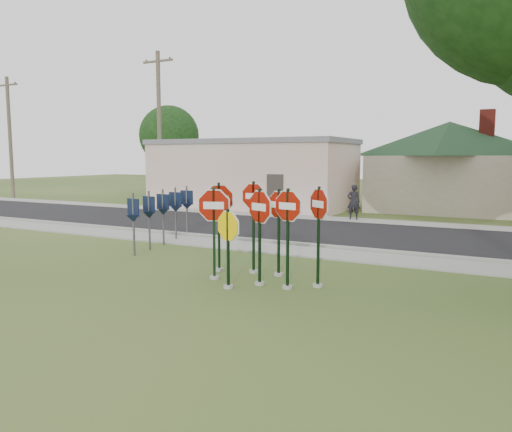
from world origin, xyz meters
The scene contains 20 objects.
ground centered at (0.00, 0.00, 0.00)m, with size 120.00×120.00×0.00m, color #31511E.
sidewalk_near centered at (0.00, 5.50, 0.03)m, with size 60.00×1.60×0.06m, color gray.
road centered at (0.00, 10.00, 0.02)m, with size 60.00×7.00×0.04m, color black.
sidewalk_far centered at (0.00, 14.30, 0.03)m, with size 60.00×1.60×0.06m, color gray.
curb centered at (0.00, 6.50, 0.07)m, with size 60.00×0.20×0.14m, color gray.
stop_sign_center centered at (0.22, 1.09, 1.55)m, with size 1.04×0.45×2.49m.
stop_sign_yellow centered at (-0.31, 0.48, 1.17)m, with size 0.98×0.31×2.01m.
stop_sign_left centered at (-1.09, 1.09, 1.55)m, with size 1.10×0.40×2.49m.
stop_sign_right centered at (0.97, 1.08, 1.54)m, with size 1.01×0.24×2.50m.
stop_sign_back_right centered at (0.22, 2.18, 1.46)m, with size 0.99×0.26×2.40m.
stop_sign_back_left centered at (-0.52, 2.16, 1.58)m, with size 0.98×0.24×2.58m.
stop_sign_far_right centered at (1.55, 1.57, 1.57)m, with size 0.84×0.64×2.54m.
stop_sign_far_left centered at (-1.47, 1.94, 1.60)m, with size 0.79×0.86×2.56m.
route_sign_row centered at (-5.40, 4.50, 1.22)m, with size 1.43×4.63×2.00m.
building_stucco centered at (-9.00, 18.00, 2.15)m, with size 12.20×6.20×4.20m.
building_house centered at (2.00, 22.00, 3.65)m, with size 11.60×11.60×6.20m.
utility_pole_near centered at (-14.00, 15.20, 4.97)m, with size 2.20×0.26×9.50m.
utility_pole_far centered at (-28.00, 15.20, 4.71)m, with size 2.20×0.26×9.00m.
bg_tree_left centered at (-20.00, 24.00, 4.88)m, with size 4.90×4.90×7.35m.
pedestrian centered at (-1.42, 14.40, 0.93)m, with size 0.63×0.41×1.73m, color black.
Camera 1 is at (5.70, -9.55, 3.13)m, focal length 35.00 mm.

